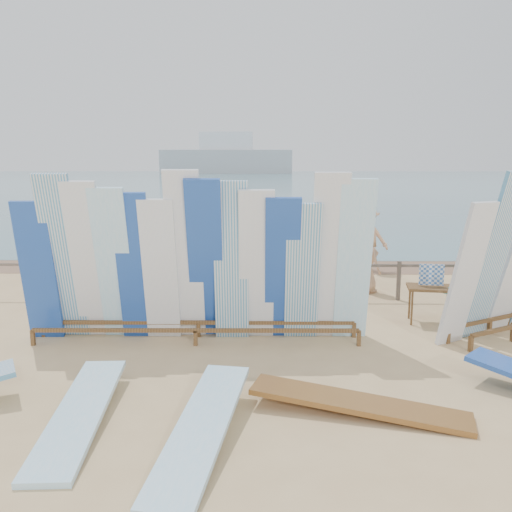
{
  "coord_description": "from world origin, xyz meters",
  "views": [
    {
      "loc": [
        0.94,
        -9.04,
        3.04
      ],
      "look_at": [
        0.78,
        2.03,
        1.18
      ],
      "focal_mm": 38.0,
      "sensor_mm": 36.0,
      "label": 1
    }
  ],
  "objects_px": {
    "beach_chair_left": "(239,279)",
    "beachgoer_4": "(171,250)",
    "flat_board_b": "(202,443)",
    "side_surfboard_rack": "(507,264)",
    "beachgoer_6": "(367,261)",
    "stroller": "(293,274)",
    "beachgoer_extra_1": "(36,244)",
    "beachgoer_9": "(367,238)",
    "flat_board_a": "(81,423)",
    "flat_board_c": "(359,413)",
    "beach_chair_right": "(321,280)",
    "vendor_table": "(430,303)",
    "main_surfboard_rack": "(196,266)",
    "beachgoer_11": "(112,239)",
    "beachgoer_3": "(183,238)",
    "beachgoer_2": "(116,250)"
  },
  "relations": [
    {
      "from": "beach_chair_left",
      "to": "beachgoer_4",
      "type": "bearing_deg",
      "value": -178.04
    },
    {
      "from": "flat_board_b",
      "to": "side_surfboard_rack",
      "type": "bearing_deg",
      "value": 46.57
    },
    {
      "from": "beachgoer_6",
      "to": "beach_chair_left",
      "type": "bearing_deg",
      "value": 49.3
    },
    {
      "from": "stroller",
      "to": "beachgoer_extra_1",
      "type": "bearing_deg",
      "value": 150.29
    },
    {
      "from": "beach_chair_left",
      "to": "beachgoer_4",
      "type": "height_order",
      "value": "beachgoer_4"
    },
    {
      "from": "side_surfboard_rack",
      "to": "beachgoer_4",
      "type": "relative_size",
      "value": 1.88
    },
    {
      "from": "flat_board_b",
      "to": "beachgoer_9",
      "type": "distance_m",
      "value": 10.72
    },
    {
      "from": "beachgoer_6",
      "to": "flat_board_a",
      "type": "bearing_deg",
      "value": 111.74
    },
    {
      "from": "beach_chair_left",
      "to": "stroller",
      "type": "relative_size",
      "value": 0.74
    },
    {
      "from": "flat_board_c",
      "to": "beach_chair_right",
      "type": "bearing_deg",
      "value": 13.86
    },
    {
      "from": "beachgoer_extra_1",
      "to": "beach_chair_right",
      "type": "bearing_deg",
      "value": 17.66
    },
    {
      "from": "side_surfboard_rack",
      "to": "beach_chair_right",
      "type": "relative_size",
      "value": 3.4
    },
    {
      "from": "beach_chair_right",
      "to": "beachgoer_extra_1",
      "type": "relative_size",
      "value": 0.54
    },
    {
      "from": "stroller",
      "to": "side_surfboard_rack",
      "type": "bearing_deg",
      "value": -55.64
    },
    {
      "from": "beach_chair_left",
      "to": "stroller",
      "type": "bearing_deg",
      "value": 18.1
    },
    {
      "from": "flat_board_a",
      "to": "beach_chair_left",
      "type": "distance_m",
      "value": 7.37
    },
    {
      "from": "beach_chair_left",
      "to": "beach_chair_right",
      "type": "xyz_separation_m",
      "value": [
        2.03,
        -0.19,
        0.01
      ]
    },
    {
      "from": "side_surfboard_rack",
      "to": "vendor_table",
      "type": "distance_m",
      "value": 1.66
    },
    {
      "from": "beach_chair_right",
      "to": "beachgoer_4",
      "type": "distance_m",
      "value": 4.15
    },
    {
      "from": "main_surfboard_rack",
      "to": "beachgoer_4",
      "type": "bearing_deg",
      "value": 103.67
    },
    {
      "from": "flat_board_a",
      "to": "beachgoer_11",
      "type": "height_order",
      "value": "beachgoer_11"
    },
    {
      "from": "flat_board_c",
      "to": "vendor_table",
      "type": "bearing_deg",
      "value": -11.7
    },
    {
      "from": "beachgoer_3",
      "to": "flat_board_b",
      "type": "bearing_deg",
      "value": -25.04
    },
    {
      "from": "main_surfboard_rack",
      "to": "vendor_table",
      "type": "bearing_deg",
      "value": 14.61
    },
    {
      "from": "beach_chair_left",
      "to": "stroller",
      "type": "height_order",
      "value": "stroller"
    },
    {
      "from": "flat_board_b",
      "to": "beachgoer_11",
      "type": "xyz_separation_m",
      "value": [
        -3.82,
        10.28,
        0.87
      ]
    },
    {
      "from": "flat_board_b",
      "to": "beachgoer_2",
      "type": "height_order",
      "value": "beachgoer_2"
    },
    {
      "from": "beachgoer_2",
      "to": "beachgoer_3",
      "type": "bearing_deg",
      "value": 85.04
    },
    {
      "from": "beachgoer_2",
      "to": "beachgoer_4",
      "type": "height_order",
      "value": "beachgoer_2"
    },
    {
      "from": "flat_board_c",
      "to": "beachgoer_extra_1",
      "type": "xyz_separation_m",
      "value": [
        -7.75,
        9.0,
        0.8
      ]
    },
    {
      "from": "vendor_table",
      "to": "beachgoer_9",
      "type": "relative_size",
      "value": 0.61
    },
    {
      "from": "side_surfboard_rack",
      "to": "beachgoer_6",
      "type": "bearing_deg",
      "value": 86.82
    },
    {
      "from": "beach_chair_right",
      "to": "beachgoer_extra_1",
      "type": "bearing_deg",
      "value": 156.17
    },
    {
      "from": "flat_board_b",
      "to": "beachgoer_3",
      "type": "height_order",
      "value": "beachgoer_3"
    },
    {
      "from": "flat_board_a",
      "to": "beachgoer_6",
      "type": "xyz_separation_m",
      "value": [
        4.66,
        6.83,
        0.77
      ]
    },
    {
      "from": "beachgoer_extra_1",
      "to": "beachgoer_2",
      "type": "xyz_separation_m",
      "value": [
        2.66,
        -1.24,
        0.03
      ]
    },
    {
      "from": "beachgoer_extra_1",
      "to": "beachgoer_3",
      "type": "xyz_separation_m",
      "value": [
        4.24,
        0.13,
        0.15
      ]
    },
    {
      "from": "beach_chair_left",
      "to": "beach_chair_right",
      "type": "bearing_deg",
      "value": 27.87
    },
    {
      "from": "beachgoer_2",
      "to": "beachgoer_9",
      "type": "xyz_separation_m",
      "value": [
        6.9,
        1.51,
        0.12
      ]
    },
    {
      "from": "stroller",
      "to": "beachgoer_2",
      "type": "height_order",
      "value": "beachgoer_2"
    },
    {
      "from": "beachgoer_extra_1",
      "to": "beachgoer_2",
      "type": "height_order",
      "value": "beachgoer_2"
    },
    {
      "from": "flat_board_b",
      "to": "beachgoer_3",
      "type": "bearing_deg",
      "value": 108.44
    },
    {
      "from": "flat_board_b",
      "to": "beach_chair_left",
      "type": "height_order",
      "value": "beach_chair_left"
    },
    {
      "from": "flat_board_a",
      "to": "beachgoer_9",
      "type": "bearing_deg",
      "value": 58.35
    },
    {
      "from": "side_surfboard_rack",
      "to": "beachgoer_2",
      "type": "height_order",
      "value": "side_surfboard_rack"
    },
    {
      "from": "beach_chair_right",
      "to": "vendor_table",
      "type": "bearing_deg",
      "value": -64.18
    },
    {
      "from": "flat_board_c",
      "to": "beachgoer_11",
      "type": "relative_size",
      "value": 1.55
    },
    {
      "from": "beach_chair_left",
      "to": "beachgoer_11",
      "type": "relative_size",
      "value": 0.47
    },
    {
      "from": "vendor_table",
      "to": "beachgoer_9",
      "type": "distance_m",
      "value": 5.37
    },
    {
      "from": "stroller",
      "to": "beachgoer_2",
      "type": "bearing_deg",
      "value": 154.1
    }
  ]
}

